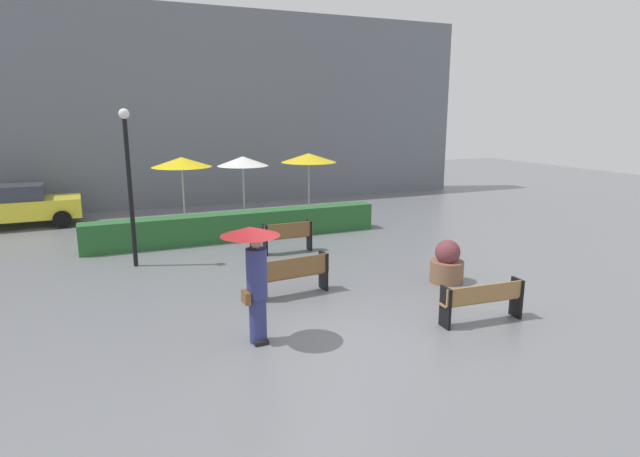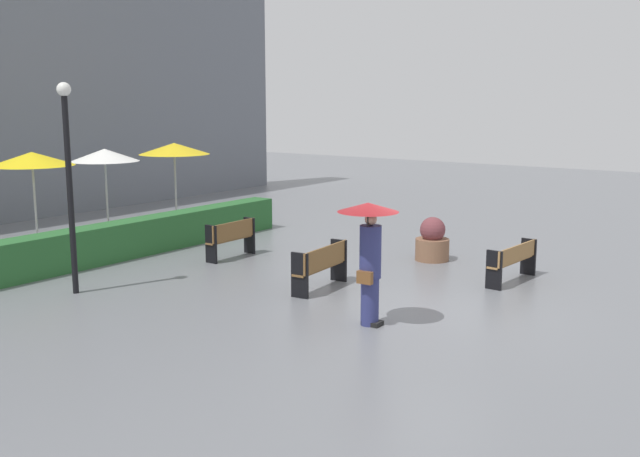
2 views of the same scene
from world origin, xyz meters
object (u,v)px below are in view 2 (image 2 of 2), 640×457
lamp_post (69,167)px  patio_umbrella_yellow_far (174,149)px  bench_back_row (232,236)px  bench_mid_center (322,264)px  patio_umbrella_yellow (32,159)px  bench_near_right (514,259)px  patio_umbrella_white (105,155)px  planter_pot (432,242)px  pedestrian_with_umbrella (369,244)px

lamp_post → patio_umbrella_yellow_far: 8.19m
bench_back_row → bench_mid_center: 3.74m
patio_umbrella_yellow → bench_mid_center: bearing=-82.3°
bench_near_right → patio_umbrella_white: 11.56m
bench_near_right → patio_umbrella_yellow: patio_umbrella_yellow is taller
bench_near_right → patio_umbrella_yellow_far: 11.49m
bench_mid_center → patio_umbrella_white: patio_umbrella_white is taller
bench_near_right → patio_umbrella_yellow_far: (0.85, 11.30, 1.89)m
bench_mid_center → planter_pot: bearing=-8.8°
pedestrian_with_umbrella → patio_umbrella_yellow: 10.46m
bench_mid_center → patio_umbrella_yellow: bearing=97.7°
planter_pot → pedestrian_with_umbrella: bearing=-164.5°
patio_umbrella_yellow_far → lamp_post: bearing=-147.9°
bench_near_right → lamp_post: size_ratio=0.43×
bench_near_right → patio_umbrella_white: size_ratio=0.72×
bench_back_row → patio_umbrella_yellow_far: (2.60, 4.72, 1.84)m
patio_umbrella_white → bench_near_right: bearing=-80.9°
bench_near_right → pedestrian_with_umbrella: (-4.44, 0.93, 0.95)m
bench_back_row → patio_umbrella_white: size_ratio=0.60×
patio_umbrella_yellow → lamp_post: bearing=-115.1°
pedestrian_with_umbrella → patio_umbrella_white: patio_umbrella_white is taller
pedestrian_with_umbrella → planter_pot: 5.67m
planter_pot → lamp_post: 8.62m
bench_mid_center → pedestrian_with_umbrella: size_ratio=0.80×
bench_near_right → pedestrian_with_umbrella: pedestrian_with_umbrella is taller
bench_near_right → planter_pot: planter_pot is taller
planter_pot → patio_umbrella_yellow: bearing=119.1°
bench_mid_center → lamp_post: size_ratio=0.41×
lamp_post → patio_umbrella_yellow_far: (6.93, 4.35, -0.19)m
patio_umbrella_white → bench_back_row: bearing=-89.3°
bench_mid_center → patio_umbrella_white: bearing=82.5°
bench_mid_center → patio_umbrella_white: (1.09, 8.25, 1.82)m
bench_near_right → patio_umbrella_yellow_far: patio_umbrella_yellow_far is taller
patio_umbrella_white → patio_umbrella_yellow_far: 2.66m
pedestrian_with_umbrella → patio_umbrella_yellow_far: (5.29, 10.37, 0.93)m
bench_back_row → patio_umbrella_yellow: bearing=115.6°
bench_back_row → patio_umbrella_yellow: (-2.28, 4.76, 1.85)m
lamp_post → patio_umbrella_yellow: lamp_post is taller
bench_back_row → planter_pot: bearing=-57.1°
bench_mid_center → patio_umbrella_white: size_ratio=0.69×
pedestrian_with_umbrella → lamp_post: bearing=105.3°
bench_mid_center → pedestrian_with_umbrella: (-1.54, -2.09, 0.92)m
patio_umbrella_yellow → planter_pot: bearing=-60.9°
bench_mid_center → bench_near_right: bearing=-46.1°
bench_mid_center → patio_umbrella_yellow_far: patio_umbrella_yellow_far is taller
bench_mid_center → lamp_post: (-3.18, 3.93, 2.04)m
bench_back_row → lamp_post: size_ratio=0.36×
planter_pot → patio_umbrella_white: bearing=107.3°
bench_back_row → planter_pot: 4.96m
pedestrian_with_umbrella → patio_umbrella_yellow: (0.41, 10.41, 0.94)m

